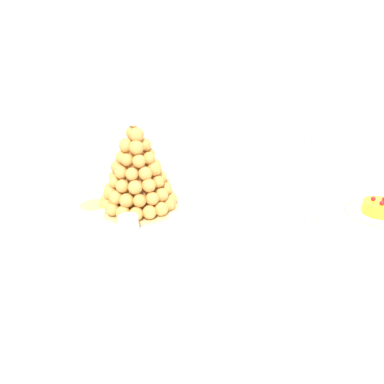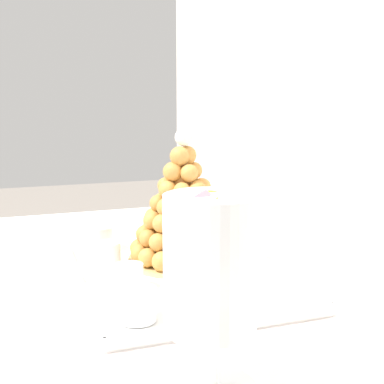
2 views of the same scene
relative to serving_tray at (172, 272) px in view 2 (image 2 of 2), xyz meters
name	(u,v)px [view 2 (image 2 of 2)]	position (x,y,z in m)	size (l,w,h in m)	color
buffet_table	(167,363)	(0.17, -0.06, -0.10)	(1.66, 0.79, 0.77)	brown
serving_tray	(172,272)	(0.00, 0.00, 0.00)	(0.59, 0.39, 0.02)	white
croquembouche	(183,212)	(-0.05, 0.04, 0.11)	(0.24, 0.24, 0.29)	tan
dessert_cup_left	(100,238)	(-0.21, -0.11, 0.03)	(0.06, 0.06, 0.05)	silver
dessert_cup_mid_left	(108,256)	(-0.07, -0.12, 0.03)	(0.05, 0.05, 0.05)	silver
dessert_cup_centre	(129,277)	(0.07, -0.10, 0.02)	(0.05, 0.05, 0.05)	silver
dessert_cup_mid_right	(137,306)	(0.21, -0.12, 0.03)	(0.06, 0.06, 0.05)	silver
creme_brulee_ramekin	(154,241)	(-0.18, 0.01, 0.02)	(0.09, 0.09, 0.03)	white
macaron_goblet	(210,267)	(0.43, -0.08, 0.16)	(0.12, 0.12, 0.26)	white
wine_glass	(207,199)	(-0.13, 0.13, 0.12)	(0.06, 0.06, 0.16)	silver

